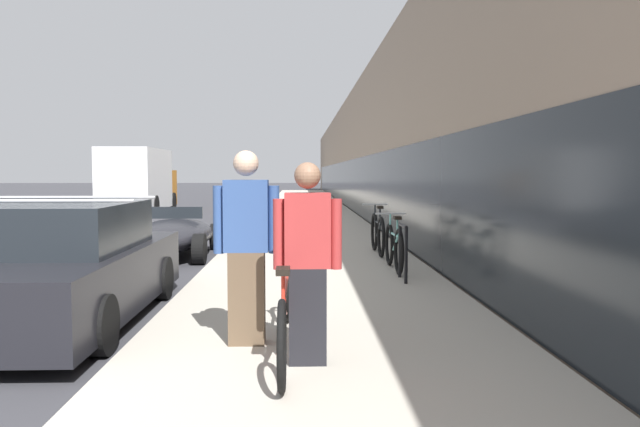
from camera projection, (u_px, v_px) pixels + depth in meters
The scene contains 11 objects.
sidewalk_slab at pixel (307, 216), 24.28m from camera, with size 3.86×70.00×0.16m.
storefront_facade at pixel (439, 155), 32.32m from camera, with size 10.01×70.00×5.38m.
tandem_bicycle at pixel (285, 310), 5.63m from camera, with size 0.52×2.88×0.87m.
person_rider at pixel (308, 263), 5.23m from camera, with size 0.58×0.23×1.70m.
person_bystander at pixel (247, 247), 5.83m from camera, with size 0.62×0.24×1.82m.
bike_rack_hoop at pixel (403, 246), 9.30m from camera, with size 0.05×0.60×0.84m.
cruiser_bike_nearest at pixel (394, 247), 10.31m from camera, with size 0.52×1.78×0.93m.
cruiser_bike_middle at pixel (378, 233), 12.38m from camera, with size 0.52×1.85×0.98m.
parked_sedan_curbside at pixel (61, 268), 7.29m from camera, with size 2.00×4.49×1.48m.
vintage_roadster_curbside at pixel (172, 235), 13.16m from camera, with size 1.76×4.08×1.03m.
moving_truck at pixel (139, 181), 27.27m from camera, with size 2.22×6.26×2.80m.
Camera 1 is at (5.01, -3.23, 1.76)m, focal length 35.00 mm.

